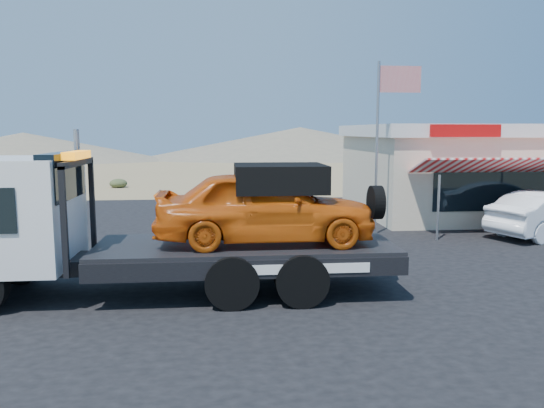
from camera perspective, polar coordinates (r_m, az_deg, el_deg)
The scene contains 6 objects.
ground at distance 14.08m, azimuth -2.46°, elevation -7.19°, with size 120.00×120.00×0.00m, color #8E7B51.
asphalt_lot at distance 17.19m, azimuth 3.69°, elevation -4.40°, with size 32.00×24.00×0.02m, color black.
tow_truck at distance 12.00m, azimuth -11.40°, elevation -1.55°, with size 9.58×2.84×3.20m.
jerky_store at distance 25.24m, azimuth 20.92°, elevation 3.55°, with size 10.40×9.97×3.90m.
flagpole at distance 18.94m, azimuth 11.94°, elevation 8.02°, with size 1.55×0.10×6.00m.
distant_hills at distance 69.34m, azimuth -13.07°, elevation 6.17°, with size 126.00×48.00×4.20m.
Camera 1 is at (-0.70, -13.58, 3.65)m, focal length 35.00 mm.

